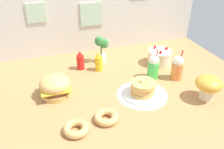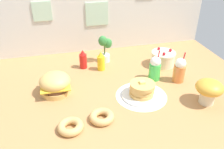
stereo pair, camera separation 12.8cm
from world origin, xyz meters
name	(u,v)px [view 1 (the left image)]	position (x,y,z in m)	size (l,w,h in m)	color
ground_plane	(118,93)	(0.00, 0.00, -0.01)	(2.49, 1.81, 0.02)	#B27F4C
back_wall	(91,14)	(0.00, 0.90, 0.42)	(2.49, 0.04, 0.83)	beige
doily_mat	(142,94)	(0.17, -0.10, 0.00)	(0.42, 0.42, 0.00)	white
burger	(55,86)	(-0.50, 0.12, 0.09)	(0.25, 0.25, 0.18)	#DBA859
pancake_stack	(143,89)	(0.17, -0.10, 0.06)	(0.32, 0.32, 0.14)	white
layer_cake	(159,57)	(0.57, 0.36, 0.07)	(0.24, 0.24, 0.17)	beige
ketchup_bottle	(80,61)	(-0.22, 0.49, 0.09)	(0.07, 0.07, 0.19)	red
mustard_bottle	(99,62)	(-0.06, 0.41, 0.09)	(0.07, 0.07, 0.19)	yellow
cream_soda_cup	(153,67)	(0.38, 0.13, 0.11)	(0.10, 0.10, 0.29)	green
orange_float_cup	(177,68)	(0.58, 0.04, 0.11)	(0.10, 0.10, 0.29)	orange
donut_pink_glaze	(76,128)	(-0.43, -0.36, 0.03)	(0.18, 0.18, 0.05)	tan
donut_chocolate	(106,117)	(-0.20, -0.31, 0.03)	(0.18, 0.18, 0.05)	tan
potted_plant	(101,48)	(0.01, 0.58, 0.16)	(0.14, 0.11, 0.29)	white
mushroom_stool	(208,85)	(0.64, -0.31, 0.12)	(0.21, 0.21, 0.20)	beige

